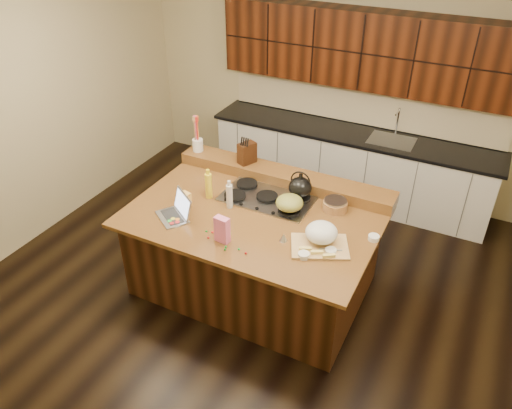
% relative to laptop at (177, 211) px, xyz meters
% --- Properties ---
extents(room, '(5.52, 5.02, 2.72)m').
position_rel_laptop_xyz_m(room, '(0.64, 0.37, 0.37)').
color(room, black).
rests_on(room, ground).
extents(island, '(2.40, 1.60, 0.92)m').
position_rel_laptop_xyz_m(island, '(0.64, 0.37, -0.52)').
color(island, black).
rests_on(island, ground).
extents(back_ledge, '(2.40, 0.30, 0.12)m').
position_rel_laptop_xyz_m(back_ledge, '(0.64, 1.07, -0.00)').
color(back_ledge, black).
rests_on(back_ledge, island).
extents(cooktop, '(0.92, 0.52, 0.05)m').
position_rel_laptop_xyz_m(cooktop, '(0.64, 0.67, -0.05)').
color(cooktop, gray).
rests_on(cooktop, island).
extents(back_counter, '(3.70, 0.66, 2.40)m').
position_rel_laptop_xyz_m(back_counter, '(0.94, 2.59, 0.00)').
color(back_counter, silver).
rests_on(back_counter, ground).
extents(kettle, '(0.26, 0.26, 0.21)m').
position_rel_laptop_xyz_m(kettle, '(0.94, 0.80, 0.09)').
color(kettle, black).
rests_on(kettle, cooktop).
extents(green_bowl, '(0.31, 0.31, 0.15)m').
position_rel_laptop_xyz_m(green_bowl, '(0.94, 0.54, 0.06)').
color(green_bowl, olive).
rests_on(green_bowl, cooktop).
extents(laptop, '(0.43, 0.41, 0.23)m').
position_rel_laptop_xyz_m(laptop, '(0.00, 0.00, 0.00)').
color(laptop, '#B7B7BC').
rests_on(laptop, island).
extents(oil_bottle, '(0.08, 0.08, 0.27)m').
position_rel_laptop_xyz_m(oil_bottle, '(0.09, 0.44, 0.07)').
color(oil_bottle, yellow).
rests_on(oil_bottle, island).
extents(vinegar_bottle, '(0.08, 0.08, 0.25)m').
position_rel_laptop_xyz_m(vinegar_bottle, '(0.37, 0.37, 0.06)').
color(vinegar_bottle, silver).
rests_on(vinegar_bottle, island).
extents(wooden_tray, '(0.60, 0.53, 0.20)m').
position_rel_laptop_xyz_m(wooden_tray, '(1.38, 0.22, 0.03)').
color(wooden_tray, tan).
rests_on(wooden_tray, island).
extents(ramekin_a, '(0.13, 0.13, 0.04)m').
position_rel_laptop_xyz_m(ramekin_a, '(1.32, -0.03, -0.04)').
color(ramekin_a, white).
rests_on(ramekin_a, island).
extents(ramekin_b, '(0.12, 0.12, 0.04)m').
position_rel_laptop_xyz_m(ramekin_b, '(1.51, 0.13, -0.04)').
color(ramekin_b, white).
rests_on(ramekin_b, island).
extents(ramekin_c, '(0.11, 0.11, 0.04)m').
position_rel_laptop_xyz_m(ramekin_c, '(1.79, 0.49, -0.04)').
color(ramekin_c, white).
rests_on(ramekin_c, island).
extents(strainer_bowl, '(0.28, 0.28, 0.09)m').
position_rel_laptop_xyz_m(strainer_bowl, '(1.31, 0.80, -0.02)').
color(strainer_bowl, '#996B3F').
rests_on(strainer_bowl, island).
extents(kitchen_timer, '(0.09, 0.09, 0.07)m').
position_rel_laptop_xyz_m(kitchen_timer, '(1.07, 0.11, -0.03)').
color(kitchen_timer, silver).
rests_on(kitchen_timer, island).
extents(pink_bag, '(0.14, 0.09, 0.25)m').
position_rel_laptop_xyz_m(pink_bag, '(0.58, -0.14, 0.06)').
color(pink_bag, pink).
rests_on(pink_bag, island).
extents(candy_plate, '(0.19, 0.19, 0.01)m').
position_rel_laptop_xyz_m(candy_plate, '(0.03, -0.10, -0.06)').
color(candy_plate, white).
rests_on(candy_plate, island).
extents(package_box, '(0.12, 0.10, 0.14)m').
position_rel_laptop_xyz_m(package_box, '(-0.03, 0.20, 0.01)').
color(package_box, '#EEBA54').
rests_on(package_box, island).
extents(utensil_crock, '(0.12, 0.12, 0.14)m').
position_rel_laptop_xyz_m(utensil_crock, '(-0.43, 1.07, 0.13)').
color(utensil_crock, white).
rests_on(utensil_crock, back_ledge).
extents(knife_block, '(0.18, 0.22, 0.23)m').
position_rel_laptop_xyz_m(knife_block, '(0.20, 1.07, 0.17)').
color(knife_block, black).
rests_on(knife_block, back_ledge).
extents(gumdrop_0, '(0.02, 0.02, 0.02)m').
position_rel_laptop_xyz_m(gumdrop_0, '(0.53, -0.14, -0.05)').
color(gumdrop_0, red).
rests_on(gumdrop_0, island).
extents(gumdrop_1, '(0.02, 0.02, 0.02)m').
position_rel_laptop_xyz_m(gumdrop_1, '(0.67, -0.25, -0.05)').
color(gumdrop_1, '#198C26').
rests_on(gumdrop_1, island).
extents(gumdrop_2, '(0.02, 0.02, 0.02)m').
position_rel_laptop_xyz_m(gumdrop_2, '(0.55, -0.02, -0.05)').
color(gumdrop_2, red).
rests_on(gumdrop_2, island).
extents(gumdrop_3, '(0.02, 0.02, 0.02)m').
position_rel_laptop_xyz_m(gumdrop_3, '(0.77, -0.19, -0.05)').
color(gumdrop_3, '#198C26').
rests_on(gumdrop_3, island).
extents(gumdrop_4, '(0.02, 0.02, 0.02)m').
position_rel_laptop_xyz_m(gumdrop_4, '(0.44, -0.08, -0.05)').
color(gumdrop_4, red).
rests_on(gumdrop_4, island).
extents(gumdrop_5, '(0.02, 0.02, 0.02)m').
position_rel_laptop_xyz_m(gumdrop_5, '(0.38, -0.09, -0.05)').
color(gumdrop_5, '#198C26').
rests_on(gumdrop_5, island).
extents(gumdrop_6, '(0.02, 0.02, 0.02)m').
position_rel_laptop_xyz_m(gumdrop_6, '(0.86, -0.21, -0.05)').
color(gumdrop_6, red).
rests_on(gumdrop_6, island).
extents(gumdrop_7, '(0.02, 0.02, 0.02)m').
position_rel_laptop_xyz_m(gumdrop_7, '(0.66, -0.21, -0.05)').
color(gumdrop_7, '#198C26').
rests_on(gumdrop_7, island).
extents(gumdrop_8, '(0.02, 0.02, 0.02)m').
position_rel_laptop_xyz_m(gumdrop_8, '(0.45, -0.17, -0.05)').
color(gumdrop_8, red).
rests_on(gumdrop_8, island).
extents(gumdrop_9, '(0.02, 0.02, 0.02)m').
position_rel_laptop_xyz_m(gumdrop_9, '(0.59, -0.02, -0.05)').
color(gumdrop_9, '#198C26').
rests_on(gumdrop_9, island).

